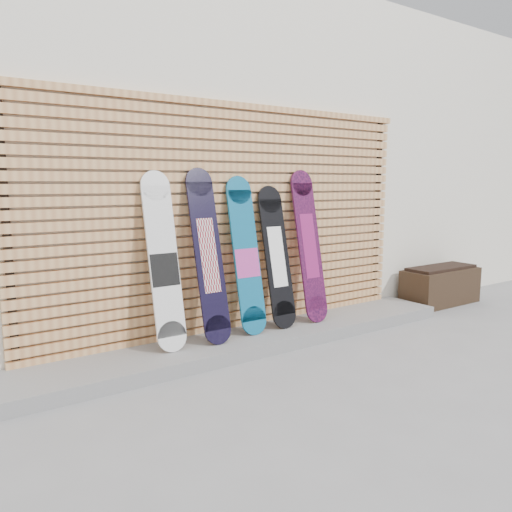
% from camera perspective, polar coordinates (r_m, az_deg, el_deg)
% --- Properties ---
extents(ground, '(80.00, 80.00, 0.00)m').
position_cam_1_polar(ground, '(4.44, 6.35, -12.04)').
color(ground, gray).
rests_on(ground, ground).
extents(building, '(12.00, 5.00, 3.60)m').
position_cam_1_polar(building, '(7.38, -8.65, 10.26)').
color(building, silver).
rests_on(building, ground).
extents(concrete_step, '(4.60, 0.70, 0.12)m').
position_cam_1_polar(concrete_step, '(4.84, -0.35, -9.48)').
color(concrete_step, slate).
rests_on(concrete_step, ground).
extents(slat_wall, '(4.26, 0.08, 2.29)m').
position_cam_1_polar(slat_wall, '(4.86, -2.30, 4.41)').
color(slat_wall, tan).
rests_on(slat_wall, ground).
extents(planter_box, '(1.09, 0.45, 0.49)m').
position_cam_1_polar(planter_box, '(6.83, 20.31, -3.17)').
color(planter_box, black).
rests_on(planter_box, ground).
extents(snowboard_0, '(0.27, 0.34, 1.53)m').
position_cam_1_polar(snowboard_0, '(4.32, -10.51, -0.69)').
color(snowboard_0, white).
rests_on(snowboard_0, concrete_step).
extents(snowboard_1, '(0.26, 0.39, 1.56)m').
position_cam_1_polar(snowboard_1, '(4.48, -5.48, 0.06)').
color(snowboard_1, black).
rests_on(snowboard_1, concrete_step).
extents(snowboard_2, '(0.27, 0.34, 1.49)m').
position_cam_1_polar(snowboard_2, '(4.73, -1.12, -0.03)').
color(snowboard_2, '#0D5C85').
rests_on(snowboard_2, concrete_step).
extents(snowboard_3, '(0.28, 0.34, 1.40)m').
position_cam_1_polar(snowboard_3, '(4.94, 2.40, -0.09)').
color(snowboard_3, black).
rests_on(snowboard_3, concrete_step).
extents(snowboard_4, '(0.27, 0.35, 1.56)m').
position_cam_1_polar(snowboard_4, '(5.18, 6.08, 1.15)').
color(snowboard_4, black).
rests_on(snowboard_4, concrete_step).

